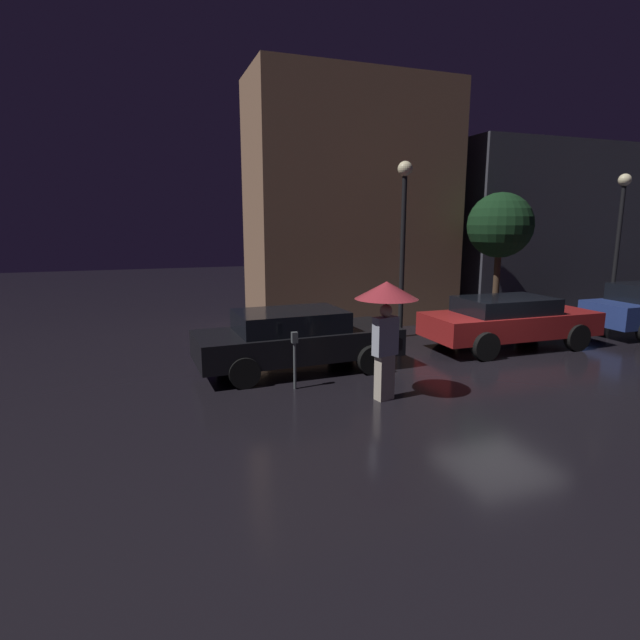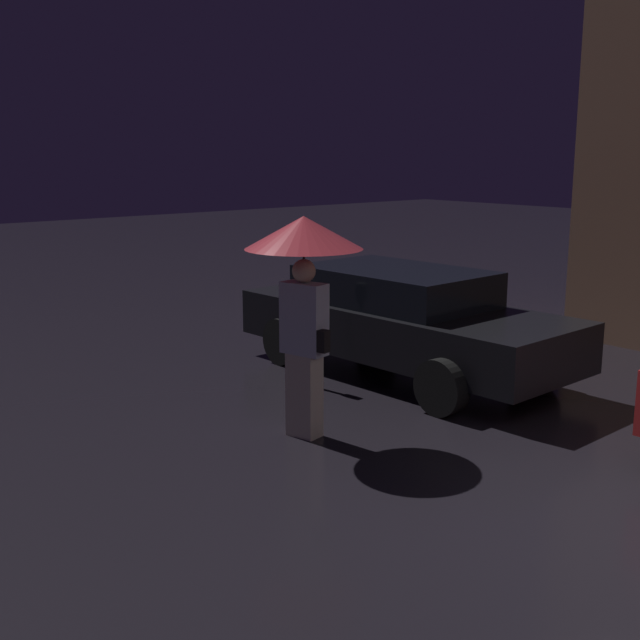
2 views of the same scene
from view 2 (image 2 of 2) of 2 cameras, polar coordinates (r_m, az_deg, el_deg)
name	(u,v)px [view 2 (image 2 of 2)]	position (r m, az deg, el deg)	size (l,w,h in m)	color
parked_car_black	(402,319)	(10.43, 5.86, 0.09)	(4.63, 1.99, 1.38)	black
pedestrian_with_umbrella	(304,262)	(7.89, -1.15, 4.12)	(1.17, 1.17, 2.25)	beige
parking_meter	(304,328)	(9.87, -1.14, -0.54)	(0.12, 0.10, 1.17)	#4C5154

